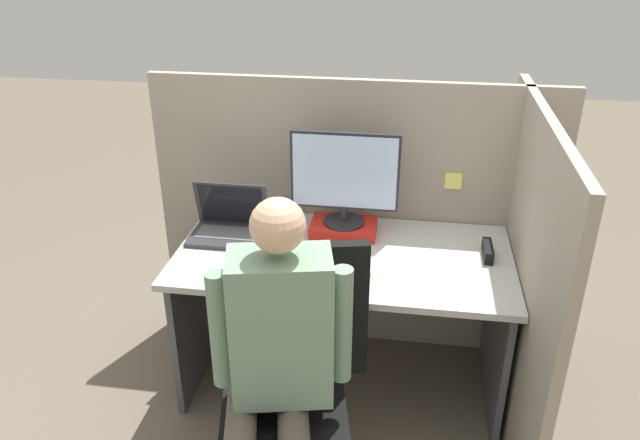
{
  "coord_description": "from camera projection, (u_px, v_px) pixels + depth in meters",
  "views": [
    {
      "loc": [
        0.26,
        -2.0,
        2.07
      ],
      "look_at": [
        -0.08,
        0.19,
        0.98
      ],
      "focal_mm": 35.0,
      "sensor_mm": 36.0,
      "label": 1
    }
  ],
  "objects": [
    {
      "name": "laptop",
      "position": [
        229.0,
        226.0,
        2.87
      ],
      "size": [
        0.34,
        0.24,
        0.25
      ],
      "color": "#2D2D33",
      "rests_on": "desk"
    },
    {
      "name": "cubicle_panel_back",
      "position": [
        353.0,
        219.0,
        3.11
      ],
      "size": [
        1.97,
        0.05,
        1.4
      ],
      "color": "gray",
      "rests_on": "ground"
    },
    {
      "name": "person",
      "position": [
        274.0,
        360.0,
        2.08
      ],
      "size": [
        0.47,
        0.51,
        1.3
      ],
      "color": "brown",
      "rests_on": "ground"
    },
    {
      "name": "mouse",
      "position": [
        272.0,
        261.0,
        2.65
      ],
      "size": [
        0.06,
        0.04,
        0.03
      ],
      "color": "black",
      "rests_on": "desk"
    },
    {
      "name": "stapler",
      "position": [
        488.0,
        251.0,
        2.7
      ],
      "size": [
        0.04,
        0.16,
        0.06
      ],
      "color": "black",
      "rests_on": "desk"
    },
    {
      "name": "carrot_toy",
      "position": [
        365.0,
        282.0,
        2.49
      ],
      "size": [
        0.04,
        0.15,
        0.04
      ],
      "color": "orange",
      "rests_on": "desk"
    },
    {
      "name": "monitor",
      "position": [
        345.0,
        176.0,
        2.8
      ],
      "size": [
        0.49,
        0.19,
        0.44
      ],
      "color": "#232328",
      "rests_on": "paper_box"
    },
    {
      "name": "paper_box",
      "position": [
        344.0,
        227.0,
        2.91
      ],
      "size": [
        0.3,
        0.2,
        0.05
      ],
      "color": "red",
      "rests_on": "desk"
    },
    {
      "name": "desk",
      "position": [
        343.0,
        288.0,
        2.82
      ],
      "size": [
        1.47,
        0.76,
        0.73
      ],
      "color": "#B7B7B2",
      "rests_on": "ground"
    },
    {
      "name": "cubicle_panel_right",
      "position": [
        523.0,
        281.0,
        2.58
      ],
      "size": [
        0.04,
        1.41,
        1.4
      ],
      "color": "gray",
      "rests_on": "ground"
    },
    {
      "name": "ground_plane",
      "position": [
        331.0,
        440.0,
        2.73
      ],
      "size": [
        12.0,
        12.0,
        0.0
      ],
      "primitive_type": "plane",
      "color": "#665B4C"
    },
    {
      "name": "office_chair",
      "position": [
        295.0,
        383.0,
        2.32
      ],
      "size": [
        0.55,
        0.6,
        1.01
      ],
      "color": "black",
      "rests_on": "ground"
    }
  ]
}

